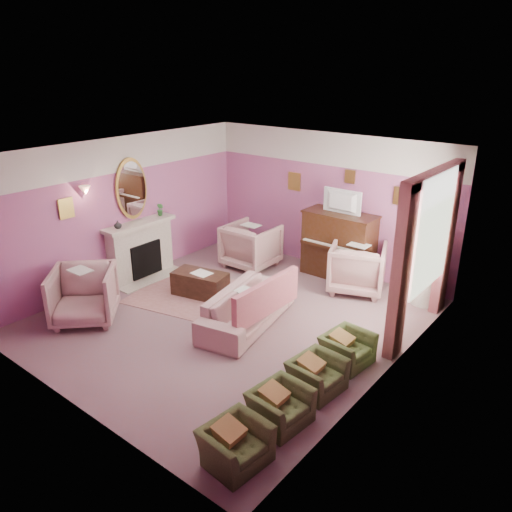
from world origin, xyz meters
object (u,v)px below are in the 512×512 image
Objects in this scene: olive_chair_a at (235,439)px; olive_chair_d at (347,344)px; coffee_table at (200,284)px; floral_armchair_front at (83,293)px; piano at (339,246)px; floral_armchair_right at (357,265)px; television at (340,200)px; side_table at (426,285)px; olive_chair_b at (280,401)px; sofa at (247,301)px; olive_chair_c at (317,370)px; floral_armchair_left at (251,243)px.

olive_chair_a is 1.00× the size of olive_chair_d.
floral_armchair_front is (-0.82, -1.90, 0.29)m from coffee_table.
piano is 0.74m from floral_armchair_right.
olive_chair_d is at bearing -57.52° from piano.
television is at bearing 152.87° from floral_armchair_right.
television is at bearing 179.20° from side_table.
olive_chair_b is at bearing 90.00° from olive_chair_a.
television reaches higher than sofa.
piano is 4.89m from floral_armchair_front.
television is at bearing 122.97° from olive_chair_d.
olive_chair_c is (1.70, -3.44, -1.30)m from television.
piano is 1.36× the size of floral_armchair_left.
television is 2.88m from sofa.
coffee_table is 2.97m from floral_armchair_right.
side_table is (1.23, 0.29, -0.16)m from floral_armchair_right.
coffee_table is (-1.54, -2.38, -0.43)m from piano.
floral_armchair_left is at bearing -172.17° from floral_armchair_right.
olive_chair_c is (3.24, -1.11, 0.08)m from coffee_table.
floral_armchair_right is at bearing -166.54° from side_table.
floral_armchair_right is at bearing 71.27° from sofa.
floral_armchair_left is 3.93m from olive_chair_d.
coffee_table is 1.44× the size of olive_chair_a.
olive_chair_b is at bearing -46.86° from floral_armchair_left.
floral_armchair_left is 3.60m from side_table.
olive_chair_b is (3.39, -3.62, -0.21)m from floral_armchair_left.
piano reaches higher than floral_armchair_front.
television is at bearing -90.00° from piano.
olive_chair_a is at bearing -91.73° from side_table.
floral_armchair_right is (0.62, -0.37, -0.14)m from piano.
floral_armchair_right is at bearing -27.13° from television.
piano is 5.41m from olive_chair_a.
floral_armchair_right is at bearing 115.06° from olive_chair_d.
floral_armchair_left reaches higher than olive_chair_d.
television reaches higher than olive_chair_a.
piano is 1.36× the size of floral_armchair_front.
coffee_table is (-1.54, -2.33, -1.38)m from television.
sofa is 1.86m from olive_chair_d.
piano is at bearing 115.96° from olive_chair_c.
piano reaches higher than side_table.
olive_chair_b is (1.07, -3.94, -0.21)m from floral_armchair_right.
olive_chair_c is (0.00, 0.82, 0.00)m from olive_chair_b.
floral_armchair_front is at bearing 179.60° from olive_chair_b.
piano is 2.01× the size of olive_chair_a.
sofa is at bearing -127.70° from side_table.
side_table is at bearing -2.35° from piano.
piano is 1.36× the size of floral_armchair_right.
floral_armchair_left is (-1.69, -0.64, -1.09)m from television.
olive_chair_c is 0.82m from olive_chair_d.
olive_chair_c is at bearing 90.00° from olive_chair_a.
television reaches higher than coffee_table.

